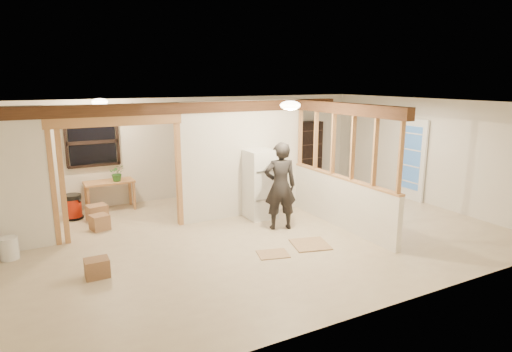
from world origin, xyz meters
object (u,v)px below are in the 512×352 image
woman (280,186)px  shop_vac (73,207)px  refrigerator (261,184)px  work_table (110,195)px  bookshelf (307,153)px

woman → shop_vac: woman is taller
refrigerator → shop_vac: 4.05m
work_table → bookshelf: size_ratio=0.61×
refrigerator → woman: (0.00, -0.81, 0.14)m
refrigerator → work_table: size_ratio=1.37×
refrigerator → bookshelf: bookshelf is taller
refrigerator → woman: 0.82m
refrigerator → shop_vac: refrigerator is taller
refrigerator → shop_vac: bearing=153.8°
work_table → shop_vac: work_table is taller
woman → shop_vac: size_ratio=3.22×
woman → bookshelf: 4.03m
shop_vac → bookshelf: bearing=3.7°
woman → shop_vac: (-3.61, 2.59, -0.60)m
work_table → refrigerator: bearing=-37.9°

